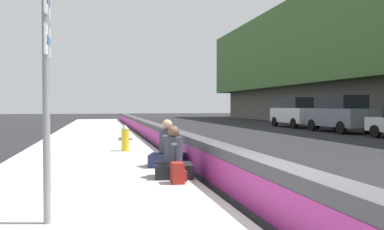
% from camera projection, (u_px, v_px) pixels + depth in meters
% --- Properties ---
extents(ground_plane, '(160.00, 160.00, 0.00)m').
position_uv_depth(ground_plane, '(283.00, 229.00, 5.00)').
color(ground_plane, '#232326').
rests_on(ground_plane, ground).
extents(jersey_barrier, '(76.00, 0.45, 0.85)m').
position_uv_depth(jersey_barrier, '(283.00, 197.00, 4.98)').
color(jersey_barrier, '#47474C').
rests_on(jersey_barrier, ground_plane).
extents(route_sign_post, '(0.44, 0.09, 3.60)m').
position_uv_depth(route_sign_post, '(46.00, 57.00, 4.74)').
color(route_sign_post, gray).
rests_on(route_sign_post, sidewalk_strip).
extents(fire_hydrant, '(0.26, 0.46, 0.88)m').
position_uv_depth(fire_hydrant, '(125.00, 137.00, 12.52)').
color(fire_hydrant, gold).
rests_on(fire_hydrant, sidewalk_strip).
extents(seated_person_foreground, '(0.75, 0.85, 1.08)m').
position_uv_depth(seated_person_foreground, '(174.00, 161.00, 7.88)').
color(seated_person_foreground, black).
rests_on(seated_person_foreground, sidewalk_strip).
extents(seated_person_middle, '(0.94, 1.01, 1.16)m').
position_uv_depth(seated_person_middle, '(167.00, 152.00, 9.31)').
color(seated_person_middle, '#23284C').
rests_on(seated_person_middle, sidewalk_strip).
extents(backpack, '(0.32, 0.28, 0.40)m').
position_uv_depth(backpack, '(178.00, 173.00, 7.27)').
color(backpack, maroon).
rests_on(backpack, sidewalk_strip).
extents(parked_car_fourth, '(4.80, 2.07, 2.28)m').
position_uv_depth(parked_car_fourth, '(339.00, 113.00, 23.44)').
color(parked_car_fourth, slate).
rests_on(parked_car_fourth, ground_plane).
extents(parked_car_midline, '(4.81, 2.09, 2.28)m').
position_uv_depth(parked_car_midline, '(295.00, 112.00, 28.89)').
color(parked_car_midline, silver).
rests_on(parked_car_midline, ground_plane).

